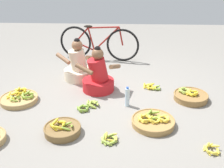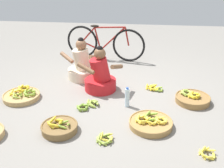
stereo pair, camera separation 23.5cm
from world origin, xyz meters
name	(u,v)px [view 1 (the left image)]	position (x,y,z in m)	size (l,w,h in m)	color
ground_plane	(113,99)	(0.00, 0.00, 0.00)	(10.00, 10.00, 0.00)	gray
vendor_woman_front	(98,77)	(-0.25, 0.30, 0.24)	(0.72, 0.52, 0.76)	red
vendor_woman_behind	(78,66)	(-0.64, 0.73, 0.24)	(0.75, 0.52, 0.76)	beige
bicycle_leaning	(99,43)	(-0.36, 1.76, 0.36)	(1.69, 0.34, 0.73)	black
banana_basket_back_left	(153,121)	(0.57, -0.70, 0.05)	(0.58, 0.58, 0.16)	#A87F47
banana_basket_near_vendor	(62,129)	(-0.59, -0.94, 0.06)	(0.47, 0.47, 0.18)	brown
banana_basket_mid_left	(191,96)	(1.21, 0.03, 0.06)	(0.53, 0.53, 0.17)	olive
banana_basket_front_left	(19,98)	(-1.43, -0.14, 0.05)	(0.57, 0.57, 0.15)	tan
loose_bananas_near_bicycle	(152,87)	(0.65, 0.38, 0.03)	(0.30, 0.23, 0.09)	yellow
loose_bananas_front_right	(89,106)	(-0.34, -0.29, 0.03)	(0.33, 0.35, 0.09)	#9EB747
loose_bananas_back_center	(212,149)	(1.19, -1.22, 0.03)	(0.21, 0.21, 0.08)	yellow
loose_bananas_back_right	(110,139)	(0.01, -1.07, 0.03)	(0.23, 0.24, 0.09)	yellow
water_bottle	(127,97)	(0.23, -0.21, 0.15)	(0.07, 0.07, 0.31)	silver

